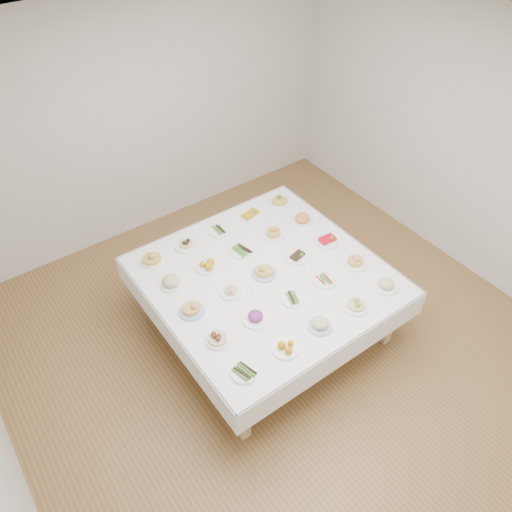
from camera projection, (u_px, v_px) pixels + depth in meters
room_envelope at (281, 195)px, 3.84m from camera, size 5.02×5.02×2.81m
display_table at (265, 280)px, 4.78m from camera, size 2.12×2.12×0.75m
dish_0 at (244, 372)px, 3.91m from camera, size 0.21×0.21×0.05m
dish_1 at (286, 346)px, 4.07m from camera, size 0.22×0.22×0.10m
dish_2 at (320, 324)px, 4.23m from camera, size 0.21×0.21×0.11m
dish_3 at (357, 303)px, 4.39m from camera, size 0.23×0.23×0.13m
dish_4 at (386, 284)px, 4.57m from camera, size 0.21×0.21×0.11m
dish_5 at (217, 337)px, 4.13m from camera, size 0.20×0.20×0.11m
dish_6 at (255, 316)px, 4.29m from camera, size 0.23×0.23×0.12m
dish_7 at (293, 298)px, 4.48m from camera, size 0.21×0.21×0.05m
dish_8 at (324, 280)px, 4.66m from camera, size 0.23×0.23×0.05m
dish_9 at (355, 260)px, 4.80m from camera, size 0.23×0.23×0.13m
dish_10 at (191, 307)px, 4.35m from camera, size 0.22×0.22×0.14m
dish_11 at (231, 290)px, 4.53m from camera, size 0.20×0.20×0.10m
dish_12 at (264, 270)px, 4.69m from camera, size 0.23×0.23×0.14m
dish_13 at (297, 256)px, 4.88m from camera, size 0.22×0.22×0.09m
dish_14 at (327, 239)px, 5.05m from camera, size 0.24×0.24×0.10m
dish_15 at (171, 281)px, 4.59m from camera, size 0.20×0.20×0.12m
dish_16 at (207, 265)px, 4.77m from camera, size 0.20×0.20×0.10m
dish_17 at (242, 251)px, 4.95m from camera, size 0.22×0.22×0.06m
dish_18 at (274, 231)px, 5.10m from camera, size 0.23×0.23×0.14m
dish_19 at (302, 219)px, 5.28m from camera, size 0.21×0.21×0.12m
dish_20 at (151, 257)px, 4.82m from camera, size 0.22×0.22×0.13m
dish_21 at (186, 243)px, 5.00m from camera, size 0.23×0.23×0.11m
dish_22 at (219, 230)px, 5.18m from camera, size 0.23×0.23×0.05m
dish_23 at (250, 214)px, 5.35m from camera, size 0.23×0.23×0.11m
dish_24 at (280, 200)px, 5.50m from camera, size 0.22×0.22×0.13m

